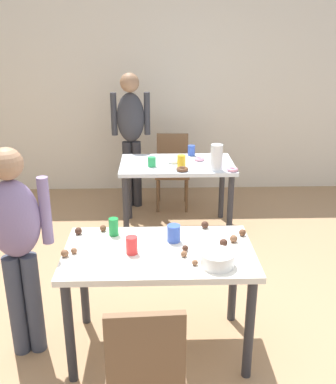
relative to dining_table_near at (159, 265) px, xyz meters
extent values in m
plane|color=#9E7A56|center=(0.07, 0.06, -0.64)|extent=(6.40, 6.40, 0.00)
cube|color=beige|center=(0.07, 3.26, 0.66)|extent=(6.40, 0.10, 2.60)
cube|color=silver|center=(0.00, 0.00, 0.09)|extent=(1.21, 0.70, 0.04)
cylinder|color=#2D2D33|center=(-0.55, -0.29, -0.29)|extent=(0.06, 0.06, 0.71)
cylinder|color=#2D2D33|center=(0.55, -0.29, -0.29)|extent=(0.06, 0.06, 0.71)
cylinder|color=#2D2D33|center=(-0.55, 0.29, -0.29)|extent=(0.06, 0.06, 0.71)
cylinder|color=#2D2D33|center=(0.55, 0.29, -0.29)|extent=(0.06, 0.06, 0.71)
cube|color=silver|center=(0.21, 1.91, 0.09)|extent=(1.17, 0.71, 0.04)
cylinder|color=#2D2D33|center=(-0.32, 1.61, -0.29)|extent=(0.06, 0.06, 0.71)
cylinder|color=#2D2D33|center=(0.74, 1.61, -0.29)|extent=(0.06, 0.06, 0.71)
cylinder|color=#2D2D33|center=(-0.32, 2.20, -0.29)|extent=(0.06, 0.06, 0.71)
cylinder|color=#2D2D33|center=(0.74, 2.20, -0.29)|extent=(0.06, 0.06, 0.71)
cube|color=brown|center=(-0.08, -0.65, -0.21)|extent=(0.42, 0.42, 0.04)
cube|color=brown|center=(-0.07, -0.83, 0.02)|extent=(0.38, 0.06, 0.42)
cylinder|color=brown|center=(-0.26, -0.49, -0.44)|extent=(0.04, 0.04, 0.41)
cylinder|color=brown|center=(0.08, -0.47, -0.44)|extent=(0.04, 0.04, 0.41)
cube|color=brown|center=(0.19, 2.54, -0.21)|extent=(0.42, 0.42, 0.04)
cube|color=brown|center=(0.20, 2.72, 0.02)|extent=(0.38, 0.06, 0.42)
cylinder|color=brown|center=(0.35, 2.37, -0.44)|extent=(0.04, 0.04, 0.41)
cylinder|color=brown|center=(0.01, 2.38, -0.44)|extent=(0.04, 0.04, 0.41)
cylinder|color=brown|center=(0.37, 2.71, -0.44)|extent=(0.04, 0.04, 0.41)
cylinder|color=brown|center=(0.03, 2.72, -0.44)|extent=(0.04, 0.04, 0.41)
cylinder|color=#383D4C|center=(-0.94, -0.02, -0.28)|extent=(0.11, 0.11, 0.72)
cylinder|color=#383D4C|center=(-0.83, 0.01, -0.28)|extent=(0.11, 0.11, 0.72)
ellipsoid|color=slate|center=(-0.89, 0.00, 0.34)|extent=(0.35, 0.26, 0.51)
sphere|color=#997051|center=(-0.89, 0.00, 0.69)|extent=(0.20, 0.20, 0.20)
cylinder|color=slate|center=(-0.70, 0.03, 0.38)|extent=(0.08, 0.08, 0.44)
cylinder|color=#28282D|center=(-0.24, 2.59, -0.24)|extent=(0.11, 0.11, 0.81)
cylinder|color=#28282D|center=(-0.35, 2.59, -0.24)|extent=(0.11, 0.11, 0.81)
ellipsoid|color=#333338|center=(-0.29, 2.59, 0.45)|extent=(0.33, 0.22, 0.57)
sphere|color=#997051|center=(-0.29, 2.59, 0.84)|extent=(0.22, 0.22, 0.22)
cylinder|color=#333338|center=(-0.10, 2.60, 0.49)|extent=(0.07, 0.07, 0.49)
cylinder|color=#333338|center=(-0.48, 2.58, 0.49)|extent=(0.07, 0.07, 0.49)
cylinder|color=white|center=(0.35, -0.20, 0.15)|extent=(0.20, 0.20, 0.09)
cylinder|color=#198438|center=(-0.30, 0.23, 0.17)|extent=(0.07, 0.07, 0.12)
cube|color=silver|center=(0.27, 0.15, 0.11)|extent=(0.17, 0.02, 0.01)
cylinder|color=red|center=(-0.17, -0.04, 0.16)|extent=(0.07, 0.07, 0.11)
cylinder|color=#3351B2|center=(0.10, 0.12, 0.16)|extent=(0.09, 0.09, 0.11)
sphere|color=brown|center=(-0.38, 0.29, 0.13)|extent=(0.04, 0.04, 0.04)
sphere|color=brown|center=(0.49, 0.10, 0.13)|extent=(0.05, 0.05, 0.05)
sphere|color=#3D2319|center=(-0.55, 0.25, 0.13)|extent=(0.05, 0.05, 0.05)
sphere|color=brown|center=(-0.58, -0.07, 0.13)|extent=(0.05, 0.05, 0.05)
sphere|color=brown|center=(-0.53, -0.03, 0.13)|extent=(0.04, 0.04, 0.04)
sphere|color=#3D2319|center=(0.17, -0.01, 0.13)|extent=(0.04, 0.04, 0.04)
sphere|color=#3D2319|center=(0.42, 0.04, 0.13)|extent=(0.05, 0.05, 0.05)
sphere|color=brown|center=(0.57, 0.19, 0.13)|extent=(0.05, 0.05, 0.05)
sphere|color=brown|center=(0.15, -0.09, 0.13)|extent=(0.04, 0.04, 0.04)
sphere|color=#3D2319|center=(0.33, 0.32, 0.13)|extent=(0.05, 0.05, 0.05)
sphere|color=brown|center=(0.21, -0.20, 0.12)|extent=(0.04, 0.04, 0.04)
cylinder|color=white|center=(0.59, 1.66, 0.23)|extent=(0.12, 0.12, 0.26)
cylinder|color=green|center=(-0.05, 1.80, 0.15)|extent=(0.08, 0.08, 0.10)
cylinder|color=yellow|center=(0.25, 1.78, 0.17)|extent=(0.08, 0.08, 0.12)
cylinder|color=#3351B2|center=(0.38, 2.19, 0.16)|extent=(0.08, 0.08, 0.11)
torus|color=pink|center=(0.74, 1.62, 0.12)|extent=(0.11, 0.11, 0.03)
torus|color=brown|center=(0.25, 1.64, 0.12)|extent=(0.12, 0.12, 0.04)
torus|color=white|center=(0.17, 1.92, 0.13)|extent=(0.13, 0.13, 0.04)
torus|color=pink|center=(0.45, 1.99, 0.12)|extent=(0.11, 0.11, 0.03)
camera|label=1|loc=(-0.02, -2.53, 1.45)|focal=41.71mm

